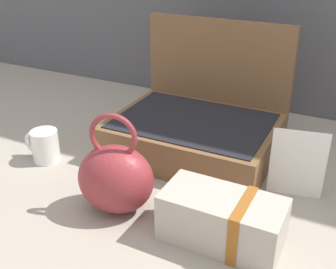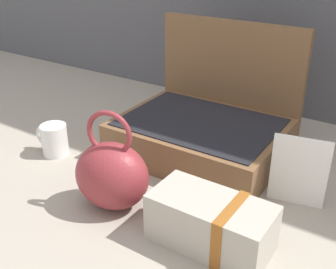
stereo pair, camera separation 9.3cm
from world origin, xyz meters
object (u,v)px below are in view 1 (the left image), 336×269
coffee_mug (45,146)px  info_card_left (297,164)px  open_suitcase (198,124)px  cream_toiletry_bag (224,220)px  teal_pouch_handbag (116,178)px

coffee_mug → info_card_left: bearing=11.8°
open_suitcase → cream_toiletry_bag: open_suitcase is taller
info_card_left → cream_toiletry_bag: bearing=-123.2°
open_suitcase → info_card_left: (0.28, -0.11, 0.01)m
teal_pouch_handbag → info_card_left: 0.40m
cream_toiletry_bag → teal_pouch_handbag: bearing=-179.1°
open_suitcase → cream_toiletry_bag: bearing=-60.0°
teal_pouch_handbag → coffee_mug: 0.30m
info_card_left → open_suitcase: bearing=148.1°
teal_pouch_handbag → info_card_left: size_ratio=1.41×
cream_toiletry_bag → coffee_mug: bearing=169.8°
teal_pouch_handbag → cream_toiletry_bag: bearing=0.9°
open_suitcase → coffee_mug: open_suitcase is taller
cream_toiletry_bag → info_card_left: bearing=67.7°
open_suitcase → info_card_left: bearing=-21.1°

